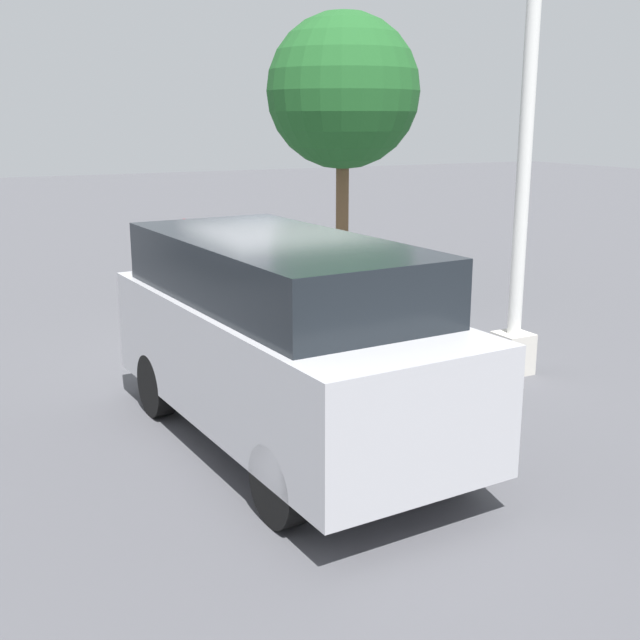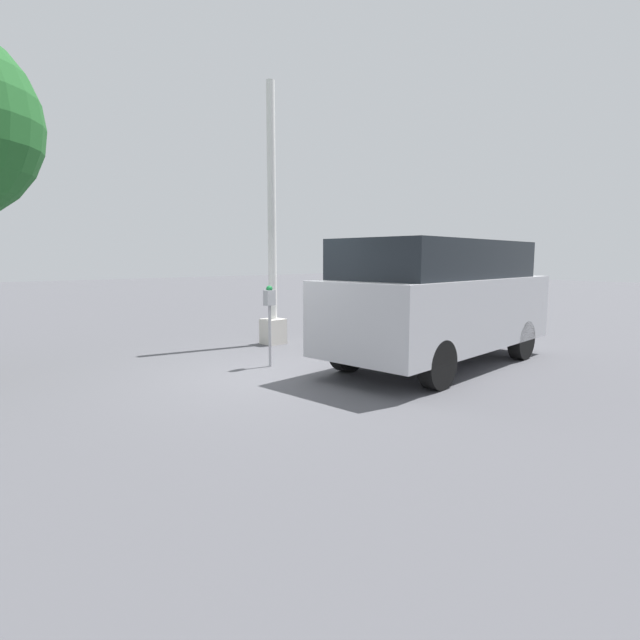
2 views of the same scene
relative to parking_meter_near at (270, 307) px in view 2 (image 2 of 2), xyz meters
The scene contains 4 objects.
ground_plane 1.23m from the parking_meter_near, 99.56° to the right, with size 80.00×80.00×0.00m, color #4C4C51.
parking_meter_near is the anchor object (origin of this frame).
lamp_post 2.49m from the parking_meter_near, 51.05° to the left, with size 0.44×0.44×5.52m.
parked_van 2.94m from the parking_meter_near, 40.96° to the right, with size 4.91×2.19×2.16m.
Camera 2 is at (-5.04, -6.14, 1.85)m, focal length 28.00 mm.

